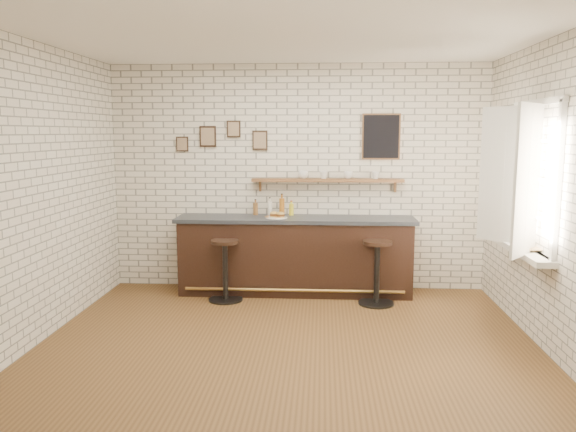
{
  "coord_description": "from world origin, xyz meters",
  "views": [
    {
      "loc": [
        0.34,
        -5.51,
        2.11
      ],
      "look_at": [
        -0.06,
        0.9,
        1.15
      ],
      "focal_mm": 35.0,
      "sensor_mm": 36.0,
      "label": 1
    }
  ],
  "objects_px": {
    "shelf_cup_a": "(303,175)",
    "ciabatta_sandwich": "(277,214)",
    "shelf_cup_d": "(376,175)",
    "condiment_bottle_yellow": "(291,209)",
    "sandwich_plate": "(277,217)",
    "book_lower": "(525,249)",
    "shelf_cup_b": "(324,175)",
    "bitters_bottle_brown": "(256,209)",
    "book_upper": "(525,248)",
    "bitters_bottle_amber": "(282,206)",
    "bar_counter": "(295,255)",
    "bitters_bottle_white": "(270,208)",
    "shelf_cup_c": "(348,175)",
    "bar_stool_left": "(225,268)",
    "bar_stool_right": "(377,270)"
  },
  "relations": [
    {
      "from": "ciabatta_sandwich",
      "to": "shelf_cup_a",
      "type": "bearing_deg",
      "value": 39.58
    },
    {
      "from": "bar_stool_left",
      "to": "shelf_cup_b",
      "type": "bearing_deg",
      "value": 26.31
    },
    {
      "from": "bar_counter",
      "to": "bar_stool_right",
      "type": "distance_m",
      "value": 1.12
    },
    {
      "from": "bitters_bottle_amber",
      "to": "book_upper",
      "type": "xyz_separation_m",
      "value": [
        2.58,
        -1.73,
        -0.17
      ]
    },
    {
      "from": "bitters_bottle_white",
      "to": "shelf_cup_b",
      "type": "height_order",
      "value": "shelf_cup_b"
    },
    {
      "from": "shelf_cup_d",
      "to": "book_lower",
      "type": "relative_size",
      "value": 0.48
    },
    {
      "from": "bitters_bottle_brown",
      "to": "bar_stool_right",
      "type": "bearing_deg",
      "value": -21.87
    },
    {
      "from": "bar_stool_right",
      "to": "book_lower",
      "type": "distance_m",
      "value": 1.82
    },
    {
      "from": "sandwich_plate",
      "to": "shelf_cup_b",
      "type": "relative_size",
      "value": 2.58
    },
    {
      "from": "book_lower",
      "to": "ciabatta_sandwich",
      "type": "bearing_deg",
      "value": 120.97
    },
    {
      "from": "bitters_bottle_brown",
      "to": "bitters_bottle_amber",
      "type": "bearing_deg",
      "value": -0.0
    },
    {
      "from": "ciabatta_sandwich",
      "to": "bitters_bottle_brown",
      "type": "height_order",
      "value": "bitters_bottle_brown"
    },
    {
      "from": "condiment_bottle_yellow",
      "to": "bitters_bottle_white",
      "type": "bearing_deg",
      "value": 180.0
    },
    {
      "from": "ciabatta_sandwich",
      "to": "shelf_cup_d",
      "type": "xyz_separation_m",
      "value": [
        1.28,
        0.27,
        0.49
      ]
    },
    {
      "from": "bitters_bottle_amber",
      "to": "condiment_bottle_yellow",
      "type": "height_order",
      "value": "bitters_bottle_amber"
    },
    {
      "from": "bitters_bottle_white",
      "to": "bar_stool_right",
      "type": "bearing_deg",
      "value": -24.6
    },
    {
      "from": "bar_stool_left",
      "to": "shelf_cup_b",
      "type": "xyz_separation_m",
      "value": [
        1.23,
        0.61,
        1.13
      ]
    },
    {
      "from": "sandwich_plate",
      "to": "shelf_cup_a",
      "type": "height_order",
      "value": "shelf_cup_a"
    },
    {
      "from": "ciabatta_sandwich",
      "to": "shelf_cup_c",
      "type": "bearing_deg",
      "value": 16.43
    },
    {
      "from": "ciabatta_sandwich",
      "to": "shelf_cup_b",
      "type": "relative_size",
      "value": 1.92
    },
    {
      "from": "sandwich_plate",
      "to": "shelf_cup_d",
      "type": "distance_m",
      "value": 1.42
    },
    {
      "from": "bar_counter",
      "to": "shelf_cup_c",
      "type": "relative_size",
      "value": 25.14
    },
    {
      "from": "sandwich_plate",
      "to": "shelf_cup_d",
      "type": "relative_size",
      "value": 2.79
    },
    {
      "from": "sandwich_plate",
      "to": "condiment_bottle_yellow",
      "type": "relative_size",
      "value": 1.42
    },
    {
      "from": "ciabatta_sandwich",
      "to": "book_upper",
      "type": "relative_size",
      "value": 0.97
    },
    {
      "from": "bar_stool_left",
      "to": "shelf_cup_b",
      "type": "relative_size",
      "value": 7.17
    },
    {
      "from": "bar_counter",
      "to": "shelf_cup_b",
      "type": "xyz_separation_m",
      "value": [
        0.37,
        0.2,
        1.04
      ]
    },
    {
      "from": "bitters_bottle_amber",
      "to": "bar_stool_left",
      "type": "relative_size",
      "value": 0.37
    },
    {
      "from": "book_lower",
      "to": "shelf_cup_b",
      "type": "bearing_deg",
      "value": 109.57
    },
    {
      "from": "sandwich_plate",
      "to": "shelf_cup_b",
      "type": "bearing_deg",
      "value": 24.09
    },
    {
      "from": "sandwich_plate",
      "to": "bitters_bottle_white",
      "type": "bearing_deg",
      "value": 113.34
    },
    {
      "from": "book_upper",
      "to": "bitters_bottle_amber",
      "type": "bearing_deg",
      "value": 159.26
    },
    {
      "from": "ciabatta_sandwich",
      "to": "condiment_bottle_yellow",
      "type": "bearing_deg",
      "value": 56.21
    },
    {
      "from": "condiment_bottle_yellow",
      "to": "bitters_bottle_brown",
      "type": "bearing_deg",
      "value": 180.0
    },
    {
      "from": "book_lower",
      "to": "bar_counter",
      "type": "bearing_deg",
      "value": 117.47
    },
    {
      "from": "book_lower",
      "to": "book_upper",
      "type": "relative_size",
      "value": 0.98
    },
    {
      "from": "bar_stool_left",
      "to": "shelf_cup_a",
      "type": "xyz_separation_m",
      "value": [
        0.96,
        0.61,
        1.13
      ]
    },
    {
      "from": "bitters_bottle_white",
      "to": "shelf_cup_d",
      "type": "distance_m",
      "value": 1.46
    },
    {
      "from": "shelf_cup_a",
      "to": "shelf_cup_d",
      "type": "relative_size",
      "value": 1.31
    },
    {
      "from": "bar_stool_right",
      "to": "shelf_cup_d",
      "type": "height_order",
      "value": "shelf_cup_d"
    },
    {
      "from": "ciabatta_sandwich",
      "to": "bitters_bottle_brown",
      "type": "relative_size",
      "value": 0.98
    },
    {
      "from": "book_upper",
      "to": "shelf_cup_d",
      "type": "bearing_deg",
      "value": 140.74
    },
    {
      "from": "condiment_bottle_yellow",
      "to": "shelf_cup_d",
      "type": "relative_size",
      "value": 1.96
    },
    {
      "from": "shelf_cup_a",
      "to": "condiment_bottle_yellow",
      "type": "bearing_deg",
      "value": 152.53
    },
    {
      "from": "shelf_cup_a",
      "to": "shelf_cup_d",
      "type": "xyz_separation_m",
      "value": [
        0.95,
        0.0,
        -0.01
      ]
    },
    {
      "from": "shelf_cup_b",
      "to": "book_upper",
      "type": "height_order",
      "value": "shelf_cup_b"
    },
    {
      "from": "bitters_bottle_white",
      "to": "book_lower",
      "type": "relative_size",
      "value": 1.14
    },
    {
      "from": "bar_counter",
      "to": "bitters_bottle_white",
      "type": "distance_m",
      "value": 0.72
    },
    {
      "from": "shelf_cup_a",
      "to": "ciabatta_sandwich",
      "type": "bearing_deg",
      "value": -174.22
    },
    {
      "from": "bitters_bottle_white",
      "to": "book_upper",
      "type": "xyz_separation_m",
      "value": [
        2.74,
        -1.73,
        -0.15
      ]
    }
  ]
}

